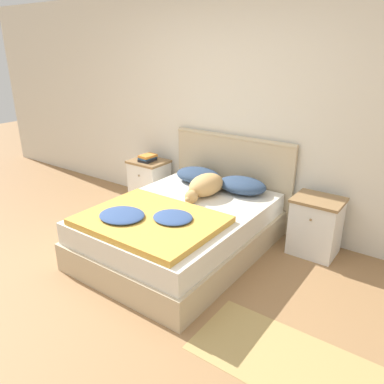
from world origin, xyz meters
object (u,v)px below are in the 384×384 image
nightstand_right (315,226)px  pillow_left (198,175)px  bed (181,230)px  nightstand_left (149,182)px  dog (206,186)px  book_stack (148,158)px  pillow_right (242,185)px

nightstand_right → pillow_left: 1.41m
bed → nightstand_left: size_ratio=3.25×
nightstand_right → nightstand_left: bearing=180.0°
nightstand_left → nightstand_right: bearing=0.0°
dog → book_stack: (-1.11, 0.33, 0.04)m
nightstand_right → dog: dog is taller
nightstand_left → pillow_left: size_ratio=1.09×
bed → dog: bearing=87.4°
nightstand_left → book_stack: bearing=-76.2°
nightstand_left → dog: (1.11, -0.35, 0.29)m
bed → pillow_left: size_ratio=3.53×
pillow_left → nightstand_right: bearing=2.1°
pillow_left → pillow_right: bearing=0.0°
nightstand_left → book_stack: size_ratio=2.68×
book_stack → dog: bearing=-16.5°
bed → pillow_left: (-0.29, 0.71, 0.33)m
pillow_left → dog: dog is taller
bed → pillow_right: bearing=68.0°
nightstand_left → dog: 1.20m
pillow_left → pillow_right: same height
nightstand_left → book_stack: (0.01, -0.02, 0.33)m
nightstand_left → pillow_right: size_ratio=1.09×
dog → book_stack: dog is taller
nightstand_left → book_stack: 0.33m
nightstand_right → pillow_right: pillow_right is taller
pillow_left → book_stack: 0.81m
nightstand_right → pillow_left: bearing=-177.9°
pillow_right → dog: 0.40m
dog → nightstand_right: bearing=18.0°
nightstand_left → pillow_right: pillow_right is taller
pillow_left → dog: 0.43m
nightstand_left → bed: bearing=-34.7°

